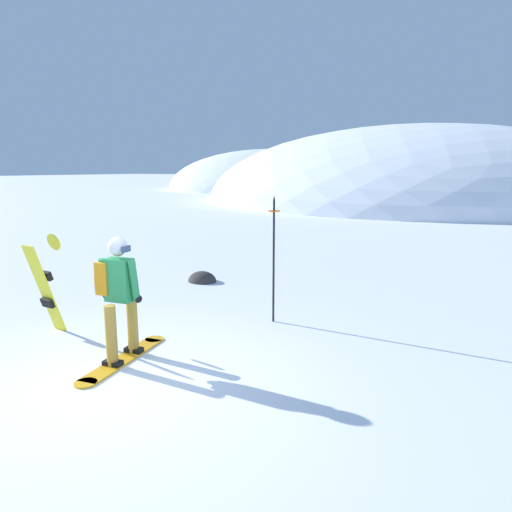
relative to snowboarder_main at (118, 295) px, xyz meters
The scene contains 8 objects.
ground_plane 1.27m from the snowboarder_main, 49.29° to the right, with size 300.00×300.00×0.00m, color white.
ridge_peak_main 33.97m from the snowboarder_main, 96.09° to the left, with size 33.17×29.85×11.71m.
ridge_peak_far 51.18m from the snowboarder_main, 117.19° to the left, with size 25.11×22.60×9.67m.
snowboarder_main is the anchor object (origin of this frame).
spare_snowboard 1.78m from the snowboarder_main, behind, with size 0.28×0.52×1.59m.
piste_marker_near 2.71m from the snowboarder_main, 67.87° to the left, with size 0.20×0.20×2.16m.
rock_mid 4.60m from the snowboarder_main, 113.32° to the left, with size 0.69×0.59×0.49m.
rock_small 4.09m from the snowboarder_main, 140.05° to the left, with size 0.61×0.52×0.43m.
Camera 1 is at (4.11, -3.54, 2.60)m, focal length 32.51 mm.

